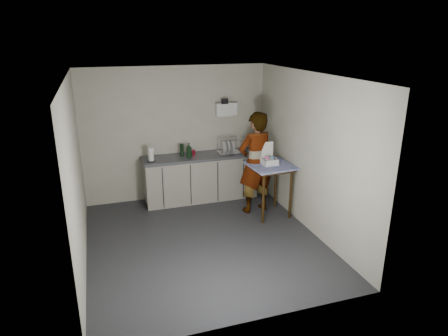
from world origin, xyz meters
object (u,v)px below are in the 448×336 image
object	(u,v)px
side_table	(270,171)
bakery_box	(269,159)
soap_bottle	(189,150)
dish_rack	(229,150)
soda_can	(194,153)
kitchen_counter	(201,178)
paper_towel	(151,155)
dark_bottle	(182,150)
standing_man	(255,163)

from	to	relation	value
side_table	bakery_box	world-z (taller)	bakery_box
soap_bottle	dish_rack	xyz separation A→B (m)	(0.82, 0.07, -0.08)
soda_can	bakery_box	xyz separation A→B (m)	(1.10, -1.08, 0.08)
soap_bottle	soda_can	distance (m)	0.20
side_table	kitchen_counter	bearing A→B (deg)	127.93
kitchen_counter	soda_can	xyz separation A→B (m)	(-0.12, 0.03, 0.54)
soap_bottle	bakery_box	xyz separation A→B (m)	(1.22, -0.95, -0.01)
soap_bottle	paper_towel	bearing A→B (deg)	-179.47
soda_can	dish_rack	world-z (taller)	dish_rack
soda_can	side_table	bearing A→B (deg)	-45.51
dark_bottle	bakery_box	size ratio (longest dim) A/B	0.65
kitchen_counter	side_table	world-z (taller)	side_table
dish_rack	soda_can	bearing A→B (deg)	175.29
kitchen_counter	dark_bottle	world-z (taller)	dark_bottle
kitchen_counter	dish_rack	xyz separation A→B (m)	(0.58, -0.03, 0.55)
dark_bottle	soap_bottle	bearing A→B (deg)	-55.14
soap_bottle	paper_towel	world-z (taller)	soap_bottle
soap_bottle	dish_rack	distance (m)	0.82
soda_can	soap_bottle	bearing A→B (deg)	-132.96
dark_bottle	paper_towel	xyz separation A→B (m)	(-0.61, -0.16, 0.01)
soap_bottle	soda_can	xyz separation A→B (m)	(0.12, 0.13, -0.09)
kitchen_counter	dark_bottle	size ratio (longest dim) A/B	9.24
kitchen_counter	soda_can	distance (m)	0.55
standing_man	paper_towel	world-z (taller)	standing_man
kitchen_counter	soda_can	size ratio (longest dim) A/B	20.52
side_table	paper_towel	world-z (taller)	paper_towel
soda_can	paper_towel	bearing A→B (deg)	-170.75
standing_man	paper_towel	size ratio (longest dim) A/B	6.89
kitchen_counter	paper_towel	distance (m)	1.14
kitchen_counter	bakery_box	size ratio (longest dim) A/B	6.04
side_table	paper_towel	bearing A→B (deg)	148.82
kitchen_counter	dark_bottle	distance (m)	0.70
soap_bottle	bakery_box	bearing A→B (deg)	-37.92
paper_towel	bakery_box	bearing A→B (deg)	-25.96
soda_can	kitchen_counter	bearing A→B (deg)	-14.37
standing_man	dark_bottle	distance (m)	1.48
kitchen_counter	soda_can	bearing A→B (deg)	165.63
standing_man	paper_towel	bearing A→B (deg)	-34.23
standing_man	soda_can	xyz separation A→B (m)	(-0.93, 0.90, 0.03)
paper_towel	bakery_box	size ratio (longest dim) A/B	0.73
soda_can	standing_man	bearing A→B (deg)	-44.04
dish_rack	side_table	bearing A→B (deg)	-68.67
standing_man	dish_rack	size ratio (longest dim) A/B	4.33
paper_towel	standing_man	bearing A→B (deg)	-23.22
paper_towel	dish_rack	distance (m)	1.54
standing_man	soap_bottle	size ratio (longest dim) A/B	6.41
standing_man	soda_can	size ratio (longest dim) A/B	17.18
kitchen_counter	paper_towel	size ratio (longest dim) A/B	8.23
kitchen_counter	dish_rack	size ratio (longest dim) A/B	5.17
side_table	dark_bottle	bearing A→B (deg)	135.11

